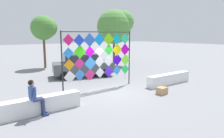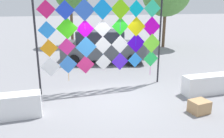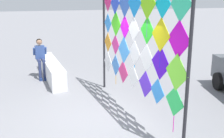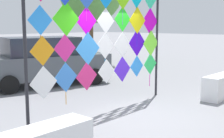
{
  "view_description": "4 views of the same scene",
  "coord_description": "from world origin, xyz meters",
  "px_view_note": "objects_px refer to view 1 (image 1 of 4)",
  "views": [
    {
      "loc": [
        -6.51,
        -8.81,
        3.26
      ],
      "look_at": [
        0.15,
        0.25,
        1.32
      ],
      "focal_mm": 32.58,
      "sensor_mm": 36.0,
      "label": 1
    },
    {
      "loc": [
        -2.12,
        -6.95,
        3.12
      ],
      "look_at": [
        -0.04,
        0.22,
        0.99
      ],
      "focal_mm": 36.39,
      "sensor_mm": 36.0,
      "label": 2
    },
    {
      "loc": [
        6.35,
        -1.94,
        3.1
      ],
      "look_at": [
        -0.02,
        0.43,
        1.32
      ],
      "focal_mm": 44.15,
      "sensor_mm": 36.0,
      "label": 3
    },
    {
      "loc": [
        -5.76,
        -4.24,
        2.2
      ],
      "look_at": [
        -0.72,
        0.34,
        1.21
      ],
      "focal_mm": 49.56,
      "sensor_mm": 36.0,
      "label": 4
    }
  ],
  "objects_px": {
    "kite_display_rack": "(100,55)",
    "tree_broadleaf": "(116,26)",
    "seated_vendor": "(35,95)",
    "tree_far_right": "(45,28)",
    "cardboard_box_large": "(162,91)",
    "parked_car": "(82,65)"
  },
  "relations": [
    {
      "from": "seated_vendor",
      "to": "tree_broadleaf",
      "type": "height_order",
      "value": "tree_broadleaf"
    },
    {
      "from": "tree_far_right",
      "to": "tree_broadleaf",
      "type": "height_order",
      "value": "tree_broadleaf"
    },
    {
      "from": "seated_vendor",
      "to": "parked_car",
      "type": "xyz_separation_m",
      "value": [
        5.29,
        6.05,
        -0.02
      ]
    },
    {
      "from": "kite_display_rack",
      "to": "cardboard_box_large",
      "type": "relative_size",
      "value": 8.8
    },
    {
      "from": "seated_vendor",
      "to": "tree_broadleaf",
      "type": "bearing_deg",
      "value": 39.88
    },
    {
      "from": "seated_vendor",
      "to": "tree_far_right",
      "type": "relative_size",
      "value": 0.31
    },
    {
      "from": "kite_display_rack",
      "to": "tree_far_right",
      "type": "xyz_separation_m",
      "value": [
        0.09,
        9.81,
        1.75
      ]
    },
    {
      "from": "kite_display_rack",
      "to": "tree_broadleaf",
      "type": "bearing_deg",
      "value": 47.21
    },
    {
      "from": "tree_far_right",
      "to": "seated_vendor",
      "type": "bearing_deg",
      "value": -110.5
    },
    {
      "from": "tree_broadleaf",
      "to": "kite_display_rack",
      "type": "bearing_deg",
      "value": -132.79
    },
    {
      "from": "parked_car",
      "to": "kite_display_rack",
      "type": "bearing_deg",
      "value": -103.29
    },
    {
      "from": "kite_display_rack",
      "to": "tree_far_right",
      "type": "height_order",
      "value": "tree_far_right"
    },
    {
      "from": "kite_display_rack",
      "to": "seated_vendor",
      "type": "height_order",
      "value": "kite_display_rack"
    },
    {
      "from": "tree_broadleaf",
      "to": "cardboard_box_large",
      "type": "bearing_deg",
      "value": -114.02
    },
    {
      "from": "seated_vendor",
      "to": "cardboard_box_large",
      "type": "relative_size",
      "value": 2.87
    },
    {
      "from": "seated_vendor",
      "to": "parked_car",
      "type": "bearing_deg",
      "value": 48.85
    },
    {
      "from": "seated_vendor",
      "to": "cardboard_box_large",
      "type": "distance_m",
      "value": 6.6
    },
    {
      "from": "kite_display_rack",
      "to": "seated_vendor",
      "type": "relative_size",
      "value": 3.06
    },
    {
      "from": "tree_far_right",
      "to": "tree_broadleaf",
      "type": "bearing_deg",
      "value": -21.94
    },
    {
      "from": "kite_display_rack",
      "to": "tree_broadleaf",
      "type": "xyz_separation_m",
      "value": [
        6.64,
        7.17,
        2.03
      ]
    },
    {
      "from": "seated_vendor",
      "to": "tree_far_right",
      "type": "distance_m",
      "value": 12.93
    },
    {
      "from": "parked_car",
      "to": "tree_broadleaf",
      "type": "relative_size",
      "value": 0.85
    }
  ]
}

